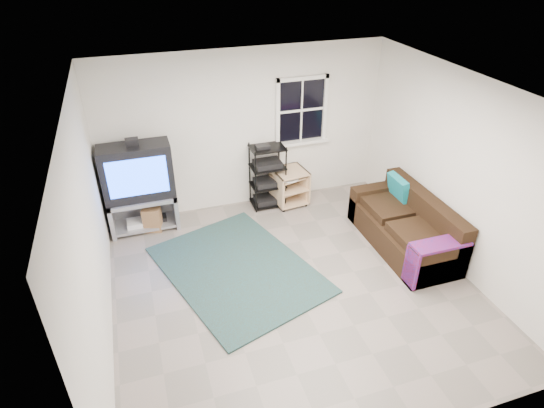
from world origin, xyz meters
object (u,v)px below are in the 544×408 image
object	(u,v)px
tv_unit	(138,181)
sofa	(406,228)
av_rack	(268,180)
side_table_left	(289,185)
side_table_right	(287,186)

from	to	relation	value
tv_unit	sofa	distance (m)	4.03
av_rack	side_table_left	xyz separation A→B (m)	(0.37, -0.02, -0.15)
side_table_right	sofa	xyz separation A→B (m)	(1.24, -1.73, 0.00)
side_table_left	sofa	distance (m)	2.11
tv_unit	sofa	xyz separation A→B (m)	(3.63, -1.68, -0.52)
tv_unit	side_table_left	xyz separation A→B (m)	(2.41, 0.04, -0.50)
side_table_left	sofa	xyz separation A→B (m)	(1.21, -1.72, -0.02)
sofa	side_table_left	bearing A→B (deg)	125.12
side_table_right	tv_unit	bearing A→B (deg)	-178.95
side_table_right	sofa	size ratio (longest dim) A/B	0.30
tv_unit	side_table_right	world-z (taller)	tv_unit
side_table_left	side_table_right	xyz separation A→B (m)	(-0.03, 0.01, -0.03)
av_rack	sofa	bearing A→B (deg)	-47.76
tv_unit	side_table_left	distance (m)	2.47
av_rack	side_table_right	world-z (taller)	av_rack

